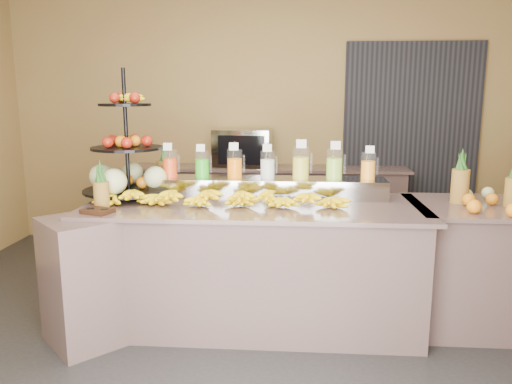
# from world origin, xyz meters

# --- Properties ---
(ground) EXTENTS (6.00, 6.00, 0.00)m
(ground) POSITION_xyz_m (0.00, 0.00, 0.00)
(ground) COLOR black
(ground) RESTS_ON ground
(room_envelope) EXTENTS (6.04, 5.02, 2.82)m
(room_envelope) POSITION_xyz_m (0.19, 0.79, 1.88)
(room_envelope) COLOR olive
(room_envelope) RESTS_ON ground
(buffet_counter) EXTENTS (2.75, 1.25, 0.93)m
(buffet_counter) POSITION_xyz_m (-0.12, 0.26, 0.47)
(buffet_counter) COLOR #886562
(buffet_counter) RESTS_ON ground
(right_counter) EXTENTS (1.08, 0.88, 0.93)m
(right_counter) POSITION_xyz_m (1.70, 0.40, 0.47)
(right_counter) COLOR #886562
(right_counter) RESTS_ON ground
(back_ledge) EXTENTS (3.10, 0.55, 0.93)m
(back_ledge) POSITION_xyz_m (0.00, 2.25, 0.47)
(back_ledge) COLOR #886562
(back_ledge) RESTS_ON ground
(pitcher_tray) EXTENTS (1.85, 0.30, 0.15)m
(pitcher_tray) POSITION_xyz_m (0.08, 0.58, 1.01)
(pitcher_tray) COLOR gray
(pitcher_tray) RESTS_ON buffet_counter
(juice_pitcher_orange_a) EXTENTS (0.12, 0.12, 0.29)m
(juice_pitcher_orange_a) POSITION_xyz_m (-0.70, 0.58, 1.18)
(juice_pitcher_orange_a) COLOR silver
(juice_pitcher_orange_a) RESTS_ON pitcher_tray
(juice_pitcher_green) EXTENTS (0.12, 0.12, 0.28)m
(juice_pitcher_green) POSITION_xyz_m (-0.44, 0.58, 1.17)
(juice_pitcher_green) COLOR silver
(juice_pitcher_green) RESTS_ON pitcher_tray
(juice_pitcher_orange_b) EXTENTS (0.12, 0.13, 0.29)m
(juice_pitcher_orange_b) POSITION_xyz_m (-0.18, 0.58, 1.18)
(juice_pitcher_orange_b) COLOR silver
(juice_pitcher_orange_b) RESTS_ON pitcher_tray
(juice_pitcher_milk) EXTENTS (0.12, 0.12, 0.28)m
(juice_pitcher_milk) POSITION_xyz_m (0.08, 0.58, 1.18)
(juice_pitcher_milk) COLOR silver
(juice_pitcher_milk) RESTS_ON pitcher_tray
(juice_pitcher_lemon) EXTENTS (0.13, 0.14, 0.32)m
(juice_pitcher_lemon) POSITION_xyz_m (0.34, 0.58, 1.19)
(juice_pitcher_lemon) COLOR silver
(juice_pitcher_lemon) RESTS_ON pitcher_tray
(juice_pitcher_lime) EXTENTS (0.13, 0.13, 0.31)m
(juice_pitcher_lime) POSITION_xyz_m (0.60, 0.58, 1.19)
(juice_pitcher_lime) COLOR silver
(juice_pitcher_lime) RESTS_ON pitcher_tray
(juice_pitcher_orange_c) EXTENTS (0.11, 0.12, 0.28)m
(juice_pitcher_orange_c) POSITION_xyz_m (0.86, 0.58, 1.17)
(juice_pitcher_orange_c) COLOR silver
(juice_pitcher_orange_c) RESTS_ON pitcher_tray
(banana_heap) EXTENTS (1.83, 0.17, 0.15)m
(banana_heap) POSITION_xyz_m (-0.24, 0.25, 1.00)
(banana_heap) COLOR yellow
(banana_heap) RESTS_ON buffet_counter
(fruit_stand) EXTENTS (0.84, 0.84, 1.00)m
(fruit_stand) POSITION_xyz_m (-0.96, 0.50, 1.18)
(fruit_stand) COLOR black
(fruit_stand) RESTS_ON buffet_counter
(condiment_caddy) EXTENTS (0.23, 0.20, 0.03)m
(condiment_caddy) POSITION_xyz_m (-1.05, -0.06, 0.94)
(condiment_caddy) COLOR black
(condiment_caddy) RESTS_ON buffet_counter
(pineapple_left_a) EXTENTS (0.11, 0.11, 0.35)m
(pineapple_left_a) POSITION_xyz_m (-1.08, 0.10, 1.05)
(pineapple_left_a) COLOR brown
(pineapple_left_a) RESTS_ON buffet_counter
(pineapple_left_b) EXTENTS (0.14, 0.14, 0.42)m
(pineapple_left_b) POSITION_xyz_m (-0.77, 0.72, 1.09)
(pineapple_left_b) COLOR brown
(pineapple_left_b) RESTS_ON buffet_counter
(right_fruit_pile) EXTENTS (0.48, 0.46, 0.25)m
(right_fruit_pile) POSITION_xyz_m (1.68, 0.31, 1.01)
(right_fruit_pile) COLOR brown
(right_fruit_pile) RESTS_ON right_counter
(oven_warmer) EXTENTS (0.66, 0.49, 0.42)m
(oven_warmer) POSITION_xyz_m (-0.28, 2.25, 1.14)
(oven_warmer) COLOR gray
(oven_warmer) RESTS_ON back_ledge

